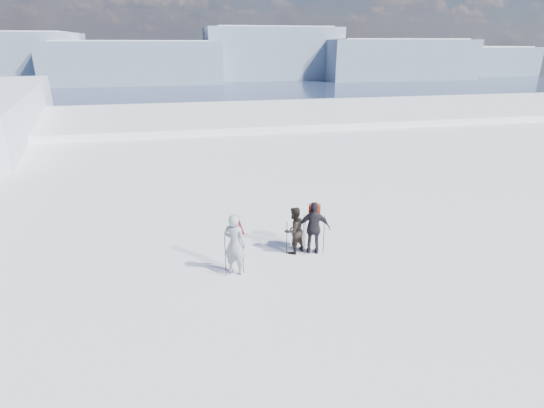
# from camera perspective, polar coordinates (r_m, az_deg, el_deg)

# --- Properties ---
(lake_basin) EXTENTS (820.00, 820.00, 71.62)m
(lake_basin) POSITION_cam_1_polar(r_m,az_deg,el_deg) (42.22, -5.64, 2.74)
(lake_basin) COLOR white
(lake_basin) RESTS_ON ground
(far_mountain_range) EXTENTS (770.00, 110.00, 53.00)m
(far_mountain_range) POSITION_cam_1_polar(r_m,az_deg,el_deg) (466.14, -8.71, 18.91)
(far_mountain_range) COLOR slate
(far_mountain_range) RESTS_ON ground
(skier_grey) EXTENTS (0.83, 0.76, 1.91)m
(skier_grey) POSITION_cam_1_polar(r_m,az_deg,el_deg) (12.65, -5.03, -5.41)
(skier_grey) COLOR #8E949B
(skier_grey) RESTS_ON ground
(skier_dark) EXTENTS (0.96, 0.89, 1.60)m
(skier_dark) POSITION_cam_1_polar(r_m,az_deg,el_deg) (13.90, 2.96, -3.56)
(skier_dark) COLOR black
(skier_dark) RESTS_ON ground
(skier_pack) EXTENTS (1.13, 0.71, 1.79)m
(skier_pack) POSITION_cam_1_polar(r_m,az_deg,el_deg) (13.89, 5.68, -3.23)
(skier_pack) COLOR black
(skier_pack) RESTS_ON ground
(backpack) EXTENTS (0.43, 0.31, 0.49)m
(backpack) POSITION_cam_1_polar(r_m,az_deg,el_deg) (13.70, 5.82, 1.54)
(backpack) COLOR red
(backpack) RESTS_ON skier_pack
(ski_poles) EXTENTS (3.33, 1.05, 1.37)m
(ski_poles) POSITION_cam_1_polar(r_m,az_deg,el_deg) (13.46, 1.52, -5.17)
(ski_poles) COLOR black
(ski_poles) RESTS_ON ground
(skis_loose) EXTENTS (0.43, 1.70, 0.03)m
(skis_loose) POSITION_cam_1_polar(r_m,az_deg,el_deg) (16.27, -4.56, -2.85)
(skis_loose) COLOR black
(skis_loose) RESTS_ON ground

